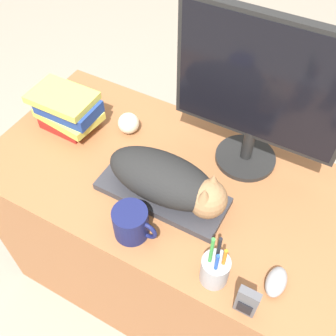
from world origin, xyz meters
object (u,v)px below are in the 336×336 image
at_px(pen_cup, 215,269).
at_px(baseball, 129,123).
at_px(phone, 247,302).
at_px(coffee_mug, 132,223).
at_px(keyboard, 162,193).
at_px(computer_mouse, 276,282).
at_px(book_stack, 67,110).
at_px(monitor, 260,90).
at_px(cat, 170,181).

relative_size(pen_cup, baseball, 2.65).
bearing_deg(baseball, phone, -33.92).
bearing_deg(coffee_mug, keyboard, 85.98).
xyz_separation_m(coffee_mug, phone, (0.35, -0.05, 0.00)).
distance_m(computer_mouse, book_stack, 0.85).
bearing_deg(baseball, book_stack, -158.94).
bearing_deg(keyboard, pen_cup, -33.76).
distance_m(keyboard, pen_cup, 0.29).
distance_m(monitor, book_stack, 0.64).
bearing_deg(phone, monitor, 111.48).
distance_m(cat, computer_mouse, 0.38).
height_order(keyboard, computer_mouse, computer_mouse).
bearing_deg(pen_cup, monitor, 100.82).
xyz_separation_m(monitor, phone, (0.18, -0.46, -0.23)).
bearing_deg(phone, coffee_mug, 171.32).
distance_m(cat, book_stack, 0.47).
distance_m(computer_mouse, coffee_mug, 0.40).
relative_size(cat, baseball, 5.09).
bearing_deg(pen_cup, cat, 143.26).
bearing_deg(coffee_mug, cat, 76.44).
xyz_separation_m(cat, phone, (0.32, -0.20, -0.04)).
distance_m(monitor, pen_cup, 0.49).
height_order(computer_mouse, book_stack, book_stack).
relative_size(monitor, pen_cup, 2.61).
relative_size(monitor, phone, 4.81).
height_order(computer_mouse, pen_cup, pen_cup).
distance_m(cat, coffee_mug, 0.16).
distance_m(cat, phone, 0.38).
bearing_deg(computer_mouse, cat, 163.86).
bearing_deg(baseball, coffee_mug, -56.15).
distance_m(computer_mouse, baseball, 0.69).
xyz_separation_m(monitor, coffee_mug, (-0.17, -0.40, -0.24)).
relative_size(computer_mouse, book_stack, 0.38).
relative_size(computer_mouse, pen_cup, 0.46).
relative_size(monitor, computer_mouse, 5.73).
bearing_deg(baseball, pen_cup, -36.10).
relative_size(coffee_mug, baseball, 1.81).
bearing_deg(keyboard, phone, -30.57).
bearing_deg(cat, keyboard, -180.00).
xyz_separation_m(keyboard, pen_cup, (0.24, -0.16, 0.04)).
distance_m(baseball, book_stack, 0.21).
distance_m(pen_cup, phone, 0.11).
height_order(coffee_mug, baseball, coffee_mug).
bearing_deg(cat, coffee_mug, -103.56).
bearing_deg(cat, phone, -32.54).
bearing_deg(computer_mouse, baseball, 154.97).
height_order(pen_cup, baseball, pen_cup).
height_order(keyboard, phone, phone).
bearing_deg(book_stack, baseball, 21.06).
xyz_separation_m(cat, book_stack, (-0.45, 0.11, -0.02)).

